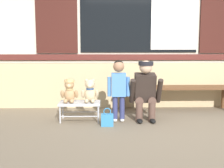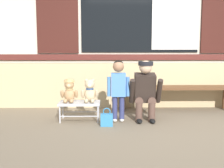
% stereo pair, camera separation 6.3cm
% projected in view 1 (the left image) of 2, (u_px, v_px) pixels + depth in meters
% --- Properties ---
extents(ground_plane, '(60.00, 60.00, 0.00)m').
position_uv_depth(ground_plane, '(153.00, 126.00, 4.15)').
color(ground_plane, '#756651').
extents(brick_low_wall, '(7.06, 0.25, 0.85)m').
position_uv_depth(brick_low_wall, '(141.00, 85.00, 5.51)').
color(brick_low_wall, tan).
rests_on(brick_low_wall, ground).
extents(shop_facade, '(7.20, 0.26, 3.22)m').
position_uv_depth(shop_facade, '(139.00, 24.00, 5.87)').
color(shop_facade, beige).
rests_on(shop_facade, ground).
extents(wooden_bench_long, '(2.10, 0.40, 0.44)m').
position_uv_depth(wooden_bench_long, '(175.00, 90.00, 5.17)').
color(wooden_bench_long, brown).
rests_on(wooden_bench_long, ground).
extents(small_display_bench, '(0.64, 0.36, 0.30)m').
position_uv_depth(small_display_bench, '(80.00, 104.00, 4.42)').
color(small_display_bench, '#BCBCC1').
rests_on(small_display_bench, ground).
extents(teddy_bear_with_hat, '(0.28, 0.27, 0.36)m').
position_uv_depth(teddy_bear_with_hat, '(69.00, 91.00, 4.39)').
color(teddy_bear_with_hat, tan).
rests_on(teddy_bear_with_hat, small_display_bench).
extents(teddy_bear_plain, '(0.28, 0.26, 0.36)m').
position_uv_depth(teddy_bear_plain, '(90.00, 92.00, 4.40)').
color(teddy_bear_plain, '#CCB289').
rests_on(teddy_bear_plain, small_display_bench).
extents(child_standing, '(0.35, 0.18, 0.96)m').
position_uv_depth(child_standing, '(119.00, 84.00, 4.33)').
color(child_standing, navy).
rests_on(child_standing, ground).
extents(adult_crouching, '(0.50, 0.49, 0.95)m').
position_uv_depth(adult_crouching, '(146.00, 90.00, 4.42)').
color(adult_crouching, brown).
rests_on(adult_crouching, ground).
extents(handbag_on_ground, '(0.18, 0.11, 0.27)m').
position_uv_depth(handbag_on_ground, '(107.00, 120.00, 4.14)').
color(handbag_on_ground, teal).
rests_on(handbag_on_ground, ground).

